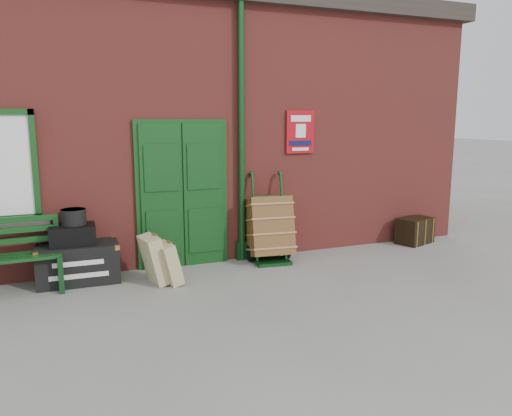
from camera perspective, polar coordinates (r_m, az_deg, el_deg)
ground at (r=6.71m, az=-2.60°, el=-9.62°), size 80.00×80.00×0.00m
station_building at (r=9.68m, az=-9.69°, el=9.43°), size 10.30×4.30×4.36m
houdini_trunk at (r=7.47m, az=-19.65°, el=-5.94°), size 1.11×0.63×0.55m
strongbox at (r=7.37m, az=-20.23°, el=-2.89°), size 0.61×0.45×0.27m
hatbox at (r=7.34m, az=-20.12°, el=-0.96°), size 0.34×0.34×0.22m
suitcase_back at (r=7.09m, az=-11.56°, el=-5.78°), size 0.41×0.53×0.69m
suitcase_front at (r=7.04m, az=-9.95°, el=-6.25°), size 0.37×0.47×0.60m
porter_trolley at (r=8.00m, az=1.56°, el=-2.30°), size 0.75×0.80×1.40m
dark_trunk at (r=9.63m, az=17.68°, el=-2.47°), size 0.76×0.61×0.47m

